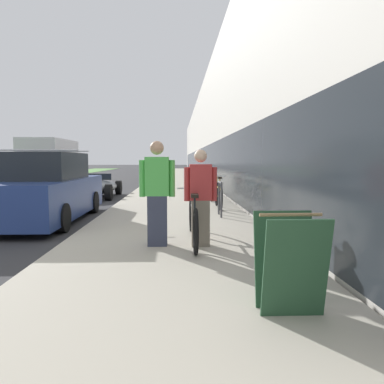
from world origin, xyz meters
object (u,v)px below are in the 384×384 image
(person_rider, at_px, (201,198))
(vintage_roadster_curbside, at_px, (95,187))
(parked_sedan_curbside, at_px, (47,190))
(tandem_bicycle, at_px, (193,220))
(moving_truck, at_px, (53,161))
(bike_rack_hoop, at_px, (220,195))
(cruiser_bike_farthest, at_px, (206,184))
(person_bystander, at_px, (157,193))
(sandwich_board_sign, at_px, (290,262))
(cruiser_bike_nearest, at_px, (218,195))
(cruiser_bike_middle, at_px, (210,189))

(person_rider, distance_m, vintage_roadster_curbside, 9.73)
(person_rider, height_order, parked_sedan_curbside, parked_sedan_curbside)
(tandem_bicycle, height_order, moving_truck, moving_truck)
(bike_rack_hoop, xyz_separation_m, cruiser_bike_farthest, (0.13, 5.96, -0.13))
(person_bystander, bearing_deg, cruiser_bike_farthest, 80.68)
(moving_truck, bearing_deg, vintage_roadster_curbside, -64.18)
(tandem_bicycle, distance_m, vintage_roadster_curbside, 9.40)
(person_rider, bearing_deg, sandwich_board_sign, -76.30)
(cruiser_bike_nearest, relative_size, cruiser_bike_middle, 0.97)
(vintage_roadster_curbside, bearing_deg, person_rider, -68.17)
(cruiser_bike_middle, distance_m, moving_truck, 15.55)
(person_bystander, bearing_deg, bike_rack_hoop, 66.35)
(person_rider, distance_m, moving_truck, 21.12)
(person_bystander, relative_size, moving_truck, 0.24)
(person_bystander, bearing_deg, moving_truck, 112.32)
(person_rider, bearing_deg, parked_sedan_curbside, 137.51)
(sandwich_board_sign, bearing_deg, cruiser_bike_nearest, 88.69)
(person_bystander, relative_size, parked_sedan_curbside, 0.35)
(tandem_bicycle, xyz_separation_m, parked_sedan_curbside, (-3.39, 2.89, 0.27))
(parked_sedan_curbside, bearing_deg, person_bystander, -48.20)
(tandem_bicycle, height_order, person_rider, person_rider)
(cruiser_bike_farthest, height_order, parked_sedan_curbside, parked_sedan_curbside)
(cruiser_bike_nearest, height_order, parked_sedan_curbside, parked_sedan_curbside)
(bike_rack_hoop, relative_size, cruiser_bike_nearest, 0.49)
(sandwich_board_sign, bearing_deg, parked_sedan_curbside, 125.37)
(vintage_roadster_curbside, bearing_deg, cruiser_bike_nearest, -44.47)
(cruiser_bike_nearest, height_order, vintage_roadster_curbside, cruiser_bike_nearest)
(person_bystander, height_order, vintage_roadster_curbside, person_bystander)
(person_bystander, relative_size, cruiser_bike_farthest, 0.91)
(person_bystander, bearing_deg, tandem_bicycle, 22.86)
(cruiser_bike_middle, relative_size, moving_truck, 0.26)
(tandem_bicycle, relative_size, parked_sedan_curbside, 0.52)
(person_rider, distance_m, parked_sedan_curbside, 4.73)
(parked_sedan_curbside, bearing_deg, sandwich_board_sign, -54.63)
(person_bystander, height_order, cruiser_bike_nearest, person_bystander)
(vintage_roadster_curbside, xyz_separation_m, moving_truck, (-4.97, 10.26, 1.01))
(person_rider, height_order, bike_rack_hoop, person_rider)
(bike_rack_hoop, relative_size, parked_sedan_curbside, 0.18)
(person_bystander, distance_m, cruiser_bike_nearest, 4.88)
(bike_rack_hoop, bearing_deg, moving_truck, 119.88)
(vintage_roadster_curbside, bearing_deg, moving_truck, 115.82)
(cruiser_bike_nearest, bearing_deg, bike_rack_hoop, -94.79)
(person_rider, bearing_deg, cruiser_bike_middle, 83.71)
(bike_rack_hoop, bearing_deg, vintage_roadster_curbside, 126.29)
(tandem_bicycle, bearing_deg, cruiser_bike_nearest, 78.27)
(person_rider, xyz_separation_m, bike_rack_hoop, (0.68, 3.18, -0.26))
(bike_rack_hoop, height_order, vintage_roadster_curbside, bike_rack_hoop)
(sandwich_board_sign, bearing_deg, person_rider, 103.70)
(person_bystander, height_order, moving_truck, moving_truck)
(sandwich_board_sign, bearing_deg, cruiser_bike_middle, 89.27)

